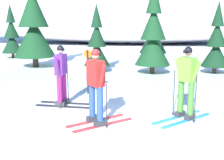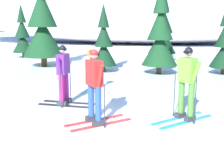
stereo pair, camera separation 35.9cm
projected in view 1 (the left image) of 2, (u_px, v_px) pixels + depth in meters
name	position (u px, v px, depth m)	size (l,w,h in m)	color
ground_plane	(110.00, 122.00, 6.91)	(120.00, 120.00, 0.00)	white
skier_lime_jacket	(186.00, 82.00, 6.95)	(1.57, 1.48, 1.83)	#2893CC
skier_purple_jacket	(62.00, 74.00, 8.11)	(1.72, 0.84, 1.77)	black
skier_red_jacket	(96.00, 85.00, 6.57)	(1.54, 1.39, 1.81)	red
pine_tree_far_left	(12.00, 36.00, 18.85)	(1.40, 1.40, 3.62)	#47301E
pine_tree_left	(33.00, 23.00, 14.84)	(2.20, 2.20, 5.69)	#47301E
pine_tree_center_left	(97.00, 44.00, 13.55)	(1.27, 1.27, 3.29)	#47301E
pine_tree_center_right	(153.00, 36.00, 13.03)	(1.65, 1.65, 4.27)	#47301E
pine_tree_right	(154.00, 30.00, 17.77)	(1.78, 1.78, 4.60)	#47301E
pine_tree_far_right	(216.00, 44.00, 13.17)	(1.31, 1.31, 3.38)	#47301E
trail_marker_post	(88.00, 69.00, 9.46)	(0.28, 0.07, 1.51)	black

